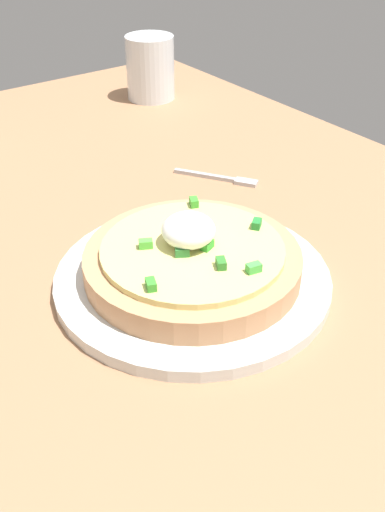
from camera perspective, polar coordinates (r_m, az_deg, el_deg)
The scene contains 5 objects.
dining_table at distance 62.63cm, azimuth 1.67°, elevation -1.03°, with size 124.67×74.55×2.23cm, color #9E714F.
plate at distance 58.01cm, azimuth 0.00°, elevation -2.14°, with size 26.33×26.33×1.23cm, color silver.
pizza at distance 56.73cm, azimuth -0.02°, elevation -0.29°, with size 20.52×20.52×6.03cm.
cup_near at distance 104.16cm, azimuth -3.99°, elevation 16.99°, with size 7.88×7.88×10.11cm.
fork at distance 77.10cm, azimuth 2.88°, elevation 7.33°, with size 9.76×6.84×0.50cm.
Camera 1 is at (40.11, -31.93, 37.10)cm, focal length 42.39 mm.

